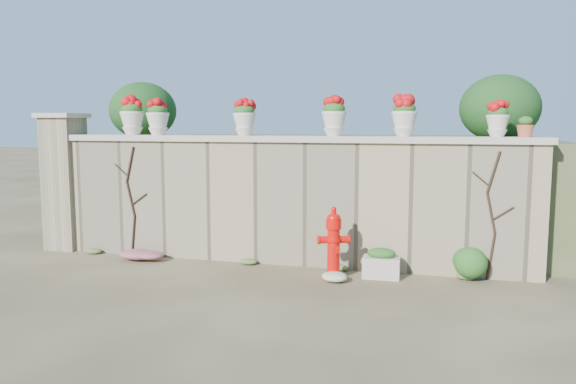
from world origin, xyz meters
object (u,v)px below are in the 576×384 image
(planter_box, at_px, (381,264))
(fire_hydrant, at_px, (334,243))
(urn_pot_0, at_px, (132,116))
(terracotta_pot, at_px, (525,128))

(planter_box, bearing_deg, fire_hydrant, -158.97)
(urn_pot_0, bearing_deg, fire_hydrant, -12.18)
(planter_box, relative_size, urn_pot_0, 0.85)
(urn_pot_0, height_order, terracotta_pot, urn_pot_0)
(fire_hydrant, xyz_separation_m, terracotta_pot, (2.65, 0.81, 1.69))
(fire_hydrant, distance_m, urn_pot_0, 4.25)
(urn_pot_0, bearing_deg, planter_box, -6.77)
(planter_box, distance_m, urn_pot_0, 4.96)
(fire_hydrant, relative_size, planter_box, 1.95)
(planter_box, distance_m, terracotta_pot, 2.88)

